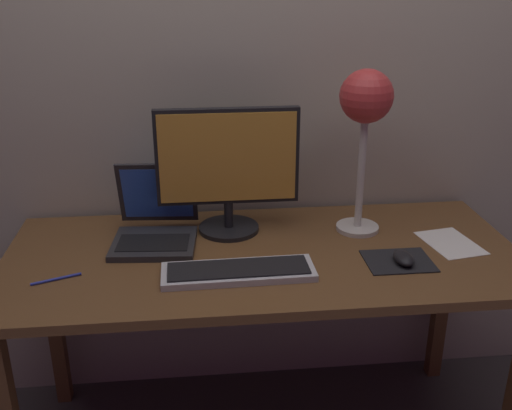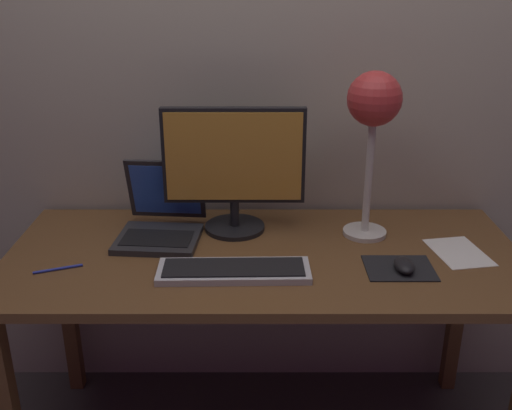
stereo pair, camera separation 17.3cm
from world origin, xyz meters
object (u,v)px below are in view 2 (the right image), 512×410
Objects in this scene: monitor at (235,165)px; keyboard_main at (235,270)px; mouse at (405,265)px; laptop at (163,215)px; desk_lamp at (375,110)px; pen at (59,269)px.

keyboard_main is (0.01, -0.31, -0.22)m from monitor.
monitor is 0.62m from mouse.
monitor reaches higher than laptop.
keyboard_main is at bearing -48.95° from laptop.
laptop is 0.76m from desk_lamp.
monitor is at bearing 7.63° from laptop.
mouse is (0.07, -0.26, -0.40)m from desk_lamp.
keyboard_main is 0.82× the size of desk_lamp.
monitor is at bearing 29.64° from pen.
desk_lamp is 0.48m from mouse.
mouse reaches higher than pen.
laptop is 0.38m from pen.
desk_lamp is 5.60× the size of mouse.
pen is (-0.52, 0.02, -0.01)m from keyboard_main.
keyboard_main is at bearing -147.13° from desk_lamp.
mouse is at bearing -30.58° from monitor.
desk_lamp is 3.84× the size of pen.
pen is at bearing 177.28° from keyboard_main.
pen is (-0.51, -0.29, -0.23)m from monitor.
laptop is (-0.24, -0.03, -0.16)m from monitor.
keyboard_main is 1.45× the size of laptop.
pen is (-0.27, -0.26, -0.06)m from laptop.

